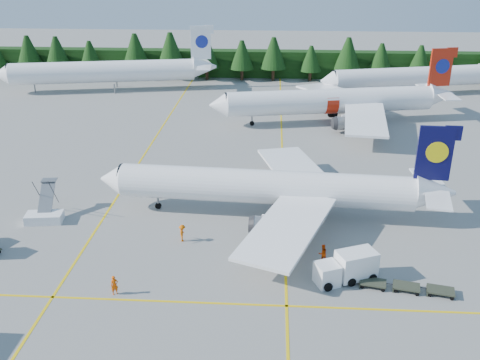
# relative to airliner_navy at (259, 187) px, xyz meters

# --- Properties ---
(ground) EXTENTS (320.00, 320.00, 0.00)m
(ground) POSITION_rel_airliner_navy_xyz_m (-3.15, -10.78, -3.32)
(ground) COLOR gray
(ground) RESTS_ON ground
(taxi_stripe_a) EXTENTS (0.25, 120.00, 0.01)m
(taxi_stripe_a) POSITION_rel_airliner_navy_xyz_m (-17.15, 9.22, -3.31)
(taxi_stripe_a) COLOR yellow
(taxi_stripe_a) RESTS_ON ground
(taxi_stripe_b) EXTENTS (0.25, 120.00, 0.01)m
(taxi_stripe_b) POSITION_rel_airliner_navy_xyz_m (2.85, 9.22, -3.31)
(taxi_stripe_b) COLOR yellow
(taxi_stripe_b) RESTS_ON ground
(taxi_stripe_cross) EXTENTS (80.00, 0.25, 0.01)m
(taxi_stripe_cross) POSITION_rel_airliner_navy_xyz_m (-3.15, -16.78, -3.31)
(taxi_stripe_cross) COLOR yellow
(taxi_stripe_cross) RESTS_ON ground
(treeline_hedge) EXTENTS (220.00, 4.00, 6.00)m
(treeline_hedge) POSITION_rel_airliner_navy_xyz_m (-3.15, 71.22, -0.32)
(treeline_hedge) COLOR black
(treeline_hedge) RESTS_ON ground
(airliner_navy) EXTENTS (37.97, 31.18, 11.04)m
(airliner_navy) POSITION_rel_airliner_navy_xyz_m (0.00, 0.00, 0.00)
(airliner_navy) COLOR white
(airliner_navy) RESTS_ON ground
(airliner_red) EXTENTS (41.30, 33.65, 12.13)m
(airliner_red) POSITION_rel_airliner_navy_xyz_m (10.33, 35.57, 0.33)
(airliner_red) COLOR white
(airliner_red) RESTS_ON ground
(airliner_far_left) EXTENTS (44.00, 12.28, 12.92)m
(airliner_far_left) POSITION_rel_airliner_navy_xyz_m (-35.32, 55.27, 0.73)
(airliner_far_left) COLOR white
(airliner_far_left) RESTS_ON ground
(airliner_far_right) EXTENTS (39.97, 12.85, 11.83)m
(airliner_far_right) POSITION_rel_airliner_navy_xyz_m (28.99, 55.78, 0.39)
(airliner_far_right) COLOR white
(airliner_far_right) RESTS_ON ground
(airstairs) EXTENTS (4.14, 5.62, 3.51)m
(airstairs) POSITION_rel_airliner_navy_xyz_m (-23.31, -3.05, -2.55)
(airstairs) COLOR white
(airstairs) RESTS_ON ground
(service_truck) EXTENTS (5.92, 4.00, 2.69)m
(service_truck) POSITION_rel_airliner_navy_xyz_m (8.17, -12.59, -1.99)
(service_truck) COLOR white
(service_truck) RESTS_ON ground
(dolly_train) EXTENTS (8.15, 2.74, 0.13)m
(dolly_train) POSITION_rel_airliner_navy_xyz_m (13.32, -13.85, -2.89)
(dolly_train) COLOR #313426
(dolly_train) RESTS_ON ground
(crew_a) EXTENTS (0.78, 0.70, 1.78)m
(crew_a) POSITION_rel_airliner_navy_xyz_m (-11.90, -15.98, -2.43)
(crew_a) COLOR #E84E04
(crew_a) RESTS_ON ground
(crew_b) EXTENTS (1.09, 1.00, 1.82)m
(crew_b) POSITION_rel_airliner_navy_xyz_m (6.36, -9.57, -2.41)
(crew_b) COLOR #ED3E04
(crew_b) RESTS_ON ground
(crew_c) EXTENTS (0.55, 0.78, 1.82)m
(crew_c) POSITION_rel_airliner_navy_xyz_m (-7.55, -6.54, -2.41)
(crew_c) COLOR #D95904
(crew_c) RESTS_ON ground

